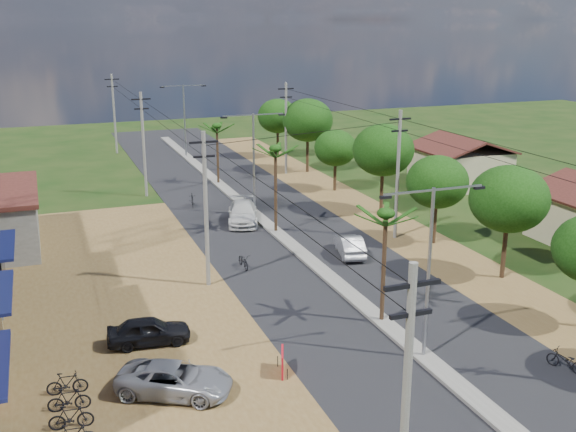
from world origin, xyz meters
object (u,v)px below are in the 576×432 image
car_parked_silver (175,380)px  car_parked_dark (149,332)px  moto_rider_east (566,361)px  roadside_sign (282,362)px  car_silver_mid (350,246)px  car_white_far (243,213)px

car_parked_silver → car_parked_dark: size_ratio=1.22×
moto_rider_east → car_parked_silver: bearing=-38.3°
car_parked_dark → roadside_sign: size_ratio=3.06×
car_parked_silver → moto_rider_east: bearing=-74.4°
car_silver_mid → car_parked_dark: bearing=43.5°
car_parked_silver → moto_rider_east: car_parked_silver is taller
car_white_far → moto_rider_east: 27.26m
roadside_sign → car_parked_silver: bearing=-159.3°
car_white_far → car_parked_dark: size_ratio=1.35×
car_silver_mid → roadside_sign: 15.90m
car_silver_mid → car_parked_silver: (-14.09, -12.88, -0.02)m
car_parked_dark → moto_rider_east: (16.64, -8.96, -0.20)m
car_silver_mid → car_white_far: car_white_far is taller
car_silver_mid → car_parked_silver: car_silver_mid is taller
roadside_sign → car_silver_mid: bearing=74.0°
car_parked_silver → car_parked_dark: (-0.25, 4.86, 0.00)m
car_parked_dark → roadside_sign: 6.91m
car_white_far → roadside_sign: bearing=-86.1°
car_silver_mid → moto_rider_east: (2.30, -16.98, -0.21)m
car_white_far → car_parked_silver: size_ratio=1.11×
car_silver_mid → moto_rider_east: 17.14m
moto_rider_east → roadside_sign: bearing=-43.7°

